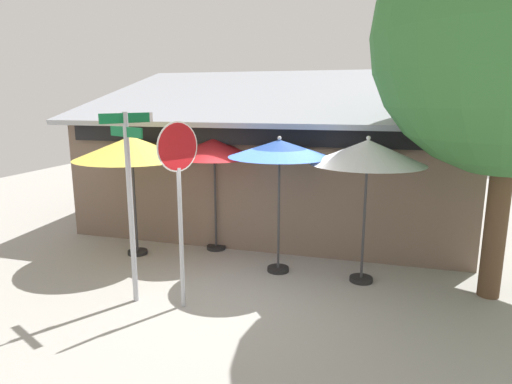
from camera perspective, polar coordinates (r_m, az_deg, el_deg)
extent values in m
cube|color=#9E9B93|center=(8.21, -1.29, -13.11)|extent=(28.00, 28.00, 0.10)
cube|color=#705B4C|center=(12.23, 2.84, 2.94)|extent=(9.46, 5.13, 3.03)
cube|color=#999EA8|center=(11.93, 2.77, 12.68)|extent=(9.96, 5.69, 1.50)
cube|color=black|center=(9.58, -0.71, 7.46)|extent=(8.86, 0.16, 0.44)
cylinder|color=#A8AAB2|center=(7.59, -15.97, -2.31)|extent=(0.09, 0.09, 3.24)
cube|color=#116B38|center=(7.38, -16.65, 9.20)|extent=(0.42, 0.82, 0.16)
cube|color=#116B38|center=(7.39, -16.55, 7.49)|extent=(0.82, 0.42, 0.16)
cube|color=white|center=(7.64, -13.55, 9.44)|extent=(0.06, 0.07, 0.16)
cylinder|color=#A8AAB2|center=(7.34, -9.72, -6.06)|extent=(0.07, 0.07, 2.36)
cylinder|color=white|center=(7.02, -10.15, 5.81)|extent=(0.35, 0.72, 0.80)
cylinder|color=red|center=(7.02, -10.15, 5.81)|extent=(0.35, 0.69, 0.75)
cylinder|color=black|center=(10.36, -15.12, -7.56)|extent=(0.44, 0.44, 0.08)
cylinder|color=#333335|center=(10.06, -15.45, -1.81)|extent=(0.05, 0.05, 2.22)
cone|color=#EAD14C|center=(9.84, -15.87, 5.58)|extent=(2.47, 2.47, 0.49)
sphere|color=silver|center=(9.82, -15.97, 7.18)|extent=(0.08, 0.08, 0.08)
cylinder|color=black|center=(10.37, -5.20, -7.17)|extent=(0.44, 0.44, 0.08)
cylinder|color=#333335|center=(10.07, -5.31, -1.42)|extent=(0.05, 0.05, 2.21)
cone|color=#B21E23|center=(9.85, -5.46, 5.78)|extent=(2.00, 2.00, 0.42)
sphere|color=silver|center=(9.83, -5.48, 7.18)|extent=(0.08, 0.08, 0.08)
cylinder|color=black|center=(9.07, 2.88, -9.98)|extent=(0.44, 0.44, 0.08)
cylinder|color=#333335|center=(8.71, 2.96, -2.91)|extent=(0.05, 0.05, 2.39)
cone|color=#2D56B7|center=(8.47, 3.06, 5.69)|extent=(1.99, 1.99, 0.33)
sphere|color=silver|center=(8.45, 3.07, 7.00)|extent=(0.08, 0.08, 0.08)
cylinder|color=black|center=(8.83, 13.49, -10.96)|extent=(0.44, 0.44, 0.08)
cylinder|color=#333335|center=(8.46, 13.86, -3.94)|extent=(0.05, 0.05, 2.32)
cone|color=white|center=(8.20, 14.32, 5.06)|extent=(2.09, 2.09, 0.44)
sphere|color=silver|center=(8.18, 14.42, 6.82)|extent=(0.08, 0.08, 0.08)
cylinder|color=brown|center=(8.62, 28.77, -3.41)|extent=(0.36, 0.36, 2.73)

